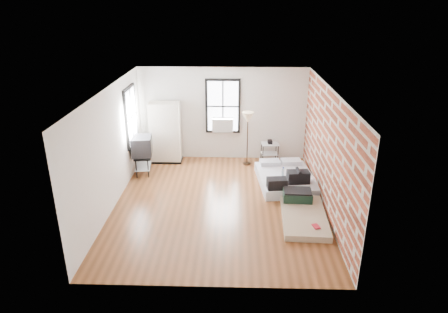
{
  "coord_description": "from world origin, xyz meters",
  "views": [
    {
      "loc": [
        0.39,
        -8.57,
        4.69
      ],
      "look_at": [
        0.12,
        0.3,
        1.11
      ],
      "focal_mm": 32.0,
      "sensor_mm": 36.0,
      "label": 1
    }
  ],
  "objects_px": {
    "floor_lamp": "(248,120)",
    "wardrobe": "(165,133)",
    "tv_stand": "(142,147)",
    "mattress_bare": "(302,211)",
    "mattress_main": "(286,178)",
    "side_table": "(270,147)"
  },
  "relations": [
    {
      "from": "mattress_bare",
      "to": "tv_stand",
      "type": "xyz_separation_m",
      "value": [
        -4.15,
        2.27,
        0.66
      ]
    },
    {
      "from": "mattress_main",
      "to": "wardrobe",
      "type": "relative_size",
      "value": 1.12
    },
    {
      "from": "tv_stand",
      "to": "mattress_main",
      "type": "bearing_deg",
      "value": -16.29
    },
    {
      "from": "floor_lamp",
      "to": "tv_stand",
      "type": "distance_m",
      "value": 3.1
    },
    {
      "from": "mattress_main",
      "to": "tv_stand",
      "type": "relative_size",
      "value": 1.89
    },
    {
      "from": "wardrobe",
      "to": "floor_lamp",
      "type": "relative_size",
      "value": 1.14
    },
    {
      "from": "wardrobe",
      "to": "mattress_main",
      "type": "bearing_deg",
      "value": -24.36
    },
    {
      "from": "mattress_main",
      "to": "side_table",
      "type": "height_order",
      "value": "side_table"
    },
    {
      "from": "wardrobe",
      "to": "floor_lamp",
      "type": "bearing_deg",
      "value": -4.59
    },
    {
      "from": "mattress_main",
      "to": "floor_lamp",
      "type": "relative_size",
      "value": 1.28
    },
    {
      "from": "mattress_main",
      "to": "tv_stand",
      "type": "distance_m",
      "value": 4.05
    },
    {
      "from": "mattress_bare",
      "to": "wardrobe",
      "type": "xyz_separation_m",
      "value": [
        -3.64,
        3.18,
        0.79
      ]
    },
    {
      "from": "mattress_bare",
      "to": "side_table",
      "type": "bearing_deg",
      "value": 101.74
    },
    {
      "from": "mattress_bare",
      "to": "side_table",
      "type": "height_order",
      "value": "side_table"
    },
    {
      "from": "mattress_bare",
      "to": "floor_lamp",
      "type": "xyz_separation_m",
      "value": [
        -1.2,
        3.01,
        1.25
      ]
    },
    {
      "from": "tv_stand",
      "to": "wardrobe",
      "type": "bearing_deg",
      "value": 52.97
    },
    {
      "from": "wardrobe",
      "to": "side_table",
      "type": "xyz_separation_m",
      "value": [
        3.13,
        0.07,
        -0.45
      ]
    },
    {
      "from": "floor_lamp",
      "to": "tv_stand",
      "type": "xyz_separation_m",
      "value": [
        -2.95,
        -0.74,
        -0.59
      ]
    },
    {
      "from": "wardrobe",
      "to": "tv_stand",
      "type": "bearing_deg",
      "value": -120.15
    },
    {
      "from": "side_table",
      "to": "floor_lamp",
      "type": "distance_m",
      "value": 1.16
    },
    {
      "from": "floor_lamp",
      "to": "wardrobe",
      "type": "bearing_deg",
      "value": 176.13
    },
    {
      "from": "tv_stand",
      "to": "mattress_bare",
      "type": "bearing_deg",
      "value": -36.31
    }
  ]
}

